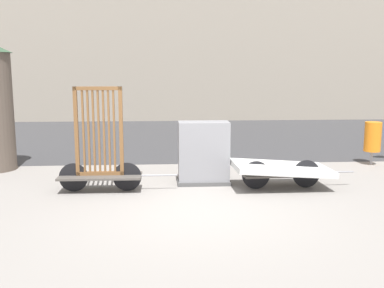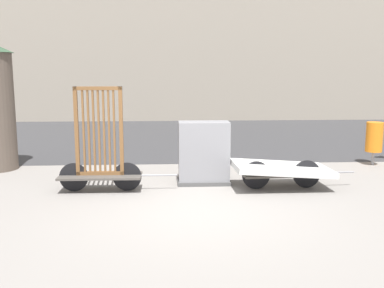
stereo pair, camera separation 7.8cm
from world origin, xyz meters
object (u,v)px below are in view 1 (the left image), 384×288
utility_cabinet (204,155)px  trash_bin (373,137)px  bike_cart_with_bedframe (100,157)px  bike_cart_with_mattress (282,169)px

utility_cabinet → trash_bin: utility_cabinet is taller
utility_cabinet → trash_bin: 4.61m
bike_cart_with_bedframe → utility_cabinet: bike_cart_with_bedframe is taller
bike_cart_with_mattress → trash_bin: size_ratio=2.33×
trash_bin → utility_cabinet: bearing=-159.7°
bike_cart_with_mattress → utility_cabinet: (-1.51, 0.48, 0.22)m
bike_cart_with_bedframe → bike_cart_with_mattress: bike_cart_with_bedframe is taller
bike_cart_with_bedframe → utility_cabinet: bearing=13.6°
bike_cart_with_bedframe → utility_cabinet: (2.03, 0.48, -0.07)m
utility_cabinet → trash_bin: size_ratio=1.21×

